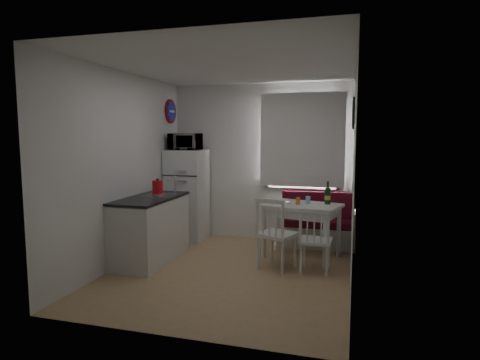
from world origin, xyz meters
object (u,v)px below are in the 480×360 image
object	(u,v)px
dining_table	(302,210)
kettle	(158,188)
microwave	(185,142)
kitchen_counter	(151,229)
fridge	(187,195)
bench	(316,229)
chair_left	(276,226)
wine_bottle	(328,193)
chair_right	(315,233)

from	to	relation	value
dining_table	kettle	xyz separation A→B (m)	(-1.96, -0.58, 0.33)
microwave	kettle	distance (m)	1.23
kitchen_counter	fridge	world-z (taller)	fridge
kettle	kitchen_counter	bearing A→B (deg)	-110.71
fridge	microwave	size ratio (longest dim) A/B	3.05
bench	fridge	distance (m)	2.20
kitchen_counter	microwave	size ratio (longest dim) A/B	2.67
fridge	kettle	xyz separation A→B (m)	(0.03, -1.11, 0.26)
chair_left	wine_bottle	size ratio (longest dim) A/B	1.73
chair_left	fridge	distance (m)	2.12
chair_left	chair_right	bearing A→B (deg)	21.70
bench	wine_bottle	bearing A→B (deg)	-70.51
wine_bottle	microwave	bearing A→B (deg)	170.77
dining_table	wine_bottle	size ratio (longest dim) A/B	3.61
chair_right	fridge	bearing A→B (deg)	154.05
kitchen_counter	bench	size ratio (longest dim) A/B	1.11
chair_left	chair_right	world-z (taller)	chair_left
fridge	bench	bearing A→B (deg)	2.87
fridge	wine_bottle	bearing A→B (deg)	-10.42
dining_table	chair_right	size ratio (longest dim) A/B	2.61
dining_table	bench	bearing A→B (deg)	91.16
kitchen_counter	chair_right	distance (m)	2.26
dining_table	fridge	world-z (taller)	fridge
dining_table	kettle	distance (m)	2.07
fridge	dining_table	bearing A→B (deg)	-14.92
chair_left	fridge	size ratio (longest dim) A/B	0.38
kitchen_counter	fridge	xyz separation A→B (m)	(0.02, 1.24, 0.30)
bench	chair_right	xyz separation A→B (m)	(0.09, -1.29, 0.24)
kitchen_counter	dining_table	bearing A→B (deg)	19.58
wine_bottle	kitchen_counter	bearing A→B (deg)	-160.95
dining_table	wine_bottle	bearing A→B (deg)	31.18
chair_left	microwave	bearing A→B (deg)	167.04
fridge	wine_bottle	world-z (taller)	fridge
chair_right	microwave	size ratio (longest dim) A/B	0.92
chair_left	kettle	xyz separation A→B (m)	(-1.71, 0.08, 0.43)
fridge	kettle	world-z (taller)	fridge
chair_right	kitchen_counter	bearing A→B (deg)	-176.56
kitchen_counter	dining_table	world-z (taller)	kitchen_counter
chair_left	kettle	bearing A→B (deg)	-162.36
kitchen_counter	chair_left	xyz separation A→B (m)	(1.76, 0.05, 0.13)
dining_table	chair_left	size ratio (longest dim) A/B	2.09
bench	chair_left	world-z (taller)	chair_left
microwave	kettle	size ratio (longest dim) A/B	2.08
microwave	kettle	bearing A→B (deg)	-88.38
microwave	chair_right	bearing A→B (deg)	-26.93
wine_bottle	fridge	bearing A→B (deg)	169.58
microwave	kitchen_counter	bearing A→B (deg)	-90.94
dining_table	fridge	xyz separation A→B (m)	(-1.99, 0.53, 0.07)
chair_left	dining_table	bearing A→B (deg)	89.95
kitchen_counter	fridge	size ratio (longest dim) A/B	0.87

